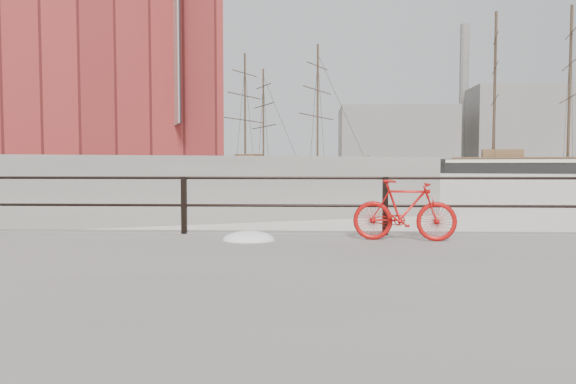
% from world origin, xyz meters
% --- Properties ---
extents(far_quay, '(78.44, 148.07, 1.80)m').
position_xyz_m(far_quay, '(-40.00, 72.00, 0.90)').
color(far_quay, gray).
rests_on(far_quay, ground).
extents(bicycle, '(1.63, 0.44, 0.97)m').
position_xyz_m(bicycle, '(-3.30, -0.84, 0.84)').
color(bicycle, '#B30D0B').
rests_on(bicycle, promenade).
extents(barque_black, '(58.67, 32.49, 31.88)m').
position_xyz_m(barque_black, '(42.42, 86.97, 0.00)').
color(barque_black, black).
rests_on(barque_black, ground).
extents(schooner_mid, '(33.71, 25.26, 22.16)m').
position_xyz_m(schooner_mid, '(-9.86, 78.86, 0.00)').
color(schooner_mid, silver).
rests_on(schooner_mid, ground).
extents(schooner_left, '(28.03, 21.59, 19.28)m').
position_xyz_m(schooner_left, '(-18.16, 78.97, 0.00)').
color(schooner_left, silver).
rests_on(schooner_left, ground).
extents(workboat_far, '(9.82, 9.21, 7.00)m').
position_xyz_m(workboat_far, '(-28.69, 42.18, 0.00)').
color(workboat_far, black).
rests_on(workboat_far, ground).
extents(apartment_mustard, '(26.02, 22.15, 22.20)m').
position_xyz_m(apartment_mustard, '(-29.49, 40.65, 12.90)').
color(apartment_mustard, '#BA8A41').
rests_on(apartment_mustard, far_quay).
extents(apartment_cream, '(24.16, 21.40, 21.20)m').
position_xyz_m(apartment_cream, '(-38.11, 61.98, 12.40)').
color(apartment_cream, beige).
rests_on(apartment_cream, far_quay).
extents(apartment_grey, '(26.02, 22.15, 23.20)m').
position_xyz_m(apartment_grey, '(-46.35, 82.38, 13.40)').
color(apartment_grey, '#A5A5A0').
rests_on(apartment_grey, far_quay).
extents(apartment_brick, '(27.87, 22.90, 21.20)m').
position_xyz_m(apartment_brick, '(-54.97, 103.70, 12.40)').
color(apartment_brick, maroon).
rests_on(apartment_brick, far_quay).
extents(industrial_west, '(32.00, 18.00, 18.00)m').
position_xyz_m(industrial_west, '(20.00, 140.00, 9.00)').
color(industrial_west, gray).
rests_on(industrial_west, ground).
extents(industrial_mid, '(26.00, 20.00, 24.00)m').
position_xyz_m(industrial_mid, '(55.00, 145.00, 12.00)').
color(industrial_mid, gray).
rests_on(industrial_mid, ground).
extents(smokestack, '(2.80, 2.80, 44.00)m').
position_xyz_m(smokestack, '(42.00, 150.00, 22.00)').
color(smokestack, gray).
rests_on(smokestack, ground).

